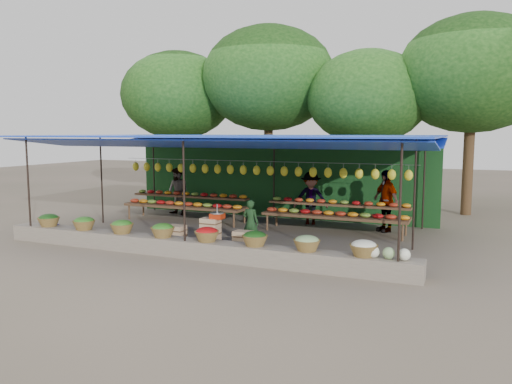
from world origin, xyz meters
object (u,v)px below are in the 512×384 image
at_px(vendor_seated, 251,223).
at_px(blue_crate_front, 75,235).
at_px(weighing_scale, 217,215).
at_px(blue_crate_back, 49,229).
at_px(crate_counter, 210,236).

relative_size(vendor_seated, blue_crate_front, 2.29).
xyz_separation_m(vendor_seated, blue_crate_front, (-4.57, -1.34, -0.44)).
relative_size(weighing_scale, blue_crate_back, 0.73).
height_order(crate_counter, vendor_seated, vendor_seated).
height_order(crate_counter, blue_crate_back, crate_counter).
bearing_deg(crate_counter, vendor_seated, 40.32).
bearing_deg(blue_crate_front, vendor_seated, 27.89).
xyz_separation_m(weighing_scale, blue_crate_back, (-5.26, -0.30, -0.71)).
bearing_deg(blue_crate_front, weighing_scale, 20.74).
distance_m(crate_counter, weighing_scale, 0.59).
bearing_deg(vendor_seated, crate_counter, 42.99).
bearing_deg(vendor_seated, weighing_scale, 51.97).
xyz_separation_m(crate_counter, vendor_seated, (0.82, 0.70, 0.28)).
bearing_deg(vendor_seated, blue_crate_front, 19.07).
xyz_separation_m(crate_counter, blue_crate_back, (-5.04, -0.30, -0.16)).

